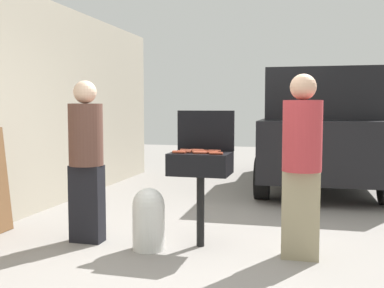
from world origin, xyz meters
The scene contains 20 objects.
ground_plane centered at (0.00, 0.00, 0.00)m, with size 24.00×24.00×0.00m, color gray.
house_wall_side centered at (-2.76, 1.00, 1.44)m, with size 0.24×8.00×2.89m, color #B2A893.
bbq_grill centered at (-0.19, 0.17, 0.81)m, with size 0.60×0.44×0.96m.
grill_lid_open centered at (-0.19, 0.39, 1.17)m, with size 0.60×0.05×0.42m, color black.
hot_dog_0 centered at (-0.20, 0.15, 0.97)m, with size 0.03×0.03×0.13m, color #AD4228.
hot_dog_1 centered at (-0.06, 0.24, 0.97)m, with size 0.03×0.03×0.13m, color #B74C33.
hot_dog_2 centered at (-0.19, 0.10, 0.97)m, with size 0.03×0.03×0.13m, color #AD4228.
hot_dog_3 centered at (-0.05, 0.09, 0.97)m, with size 0.03×0.03×0.13m, color #AD4228.
hot_dog_4 centered at (-0.37, 0.06, 0.97)m, with size 0.03×0.03×0.13m, color #B74C33.
hot_dog_5 centered at (-0.24, 0.28, 0.97)m, with size 0.03×0.03×0.13m, color #C6593D.
hot_dog_6 centered at (-0.19, 0.21, 0.97)m, with size 0.03×0.03×0.13m, color #AD4228.
hot_dog_7 centered at (-0.16, 0.04, 0.97)m, with size 0.03×0.03×0.13m, color #B74C33.
hot_dog_8 centered at (-0.35, 0.24, 0.97)m, with size 0.03×0.03×0.13m, color #C6593D.
hot_dog_9 centered at (0.01, 0.02, 0.97)m, with size 0.03×0.03×0.13m, color #AD4228.
hot_dog_10 centered at (-0.37, 0.03, 0.97)m, with size 0.03×0.03×0.13m, color #AD4228.
hot_dog_11 centered at (-0.34, 0.10, 0.97)m, with size 0.03×0.03×0.13m, color #C6593D.
propane_tank centered at (-0.66, -0.07, 0.32)m, with size 0.32×0.32×0.62m.
person_left centered at (-1.37, 0.01, 0.91)m, with size 0.35×0.35×1.68m.
person_right centered at (0.81, 0.05, 0.93)m, with size 0.36×0.36×1.71m.
parked_minivan centered at (1.01, 4.24, 1.03)m, with size 2.14×4.46×2.02m.
Camera 1 is at (0.90, -4.23, 1.41)m, focal length 42.52 mm.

